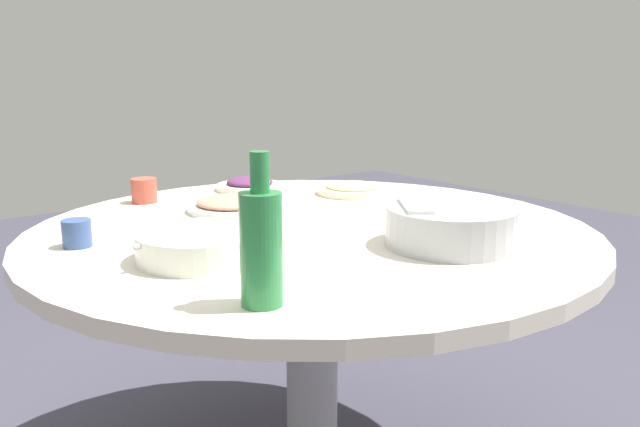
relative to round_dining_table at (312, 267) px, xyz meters
name	(u,v)px	position (x,y,z in m)	size (l,w,h in m)	color
round_dining_table	(312,267)	(0.00, 0.00, 0.00)	(1.37, 1.37, 0.73)	#99999E
rice_bowl	(451,226)	(-0.33, -0.13, 0.15)	(0.28, 0.28, 0.10)	#B2B5BA
soup_bowl	(199,246)	(-0.08, 0.35, 0.13)	(0.25, 0.28, 0.06)	white
dish_noodles	(353,189)	(0.26, -0.36, 0.12)	(0.22, 0.22, 0.04)	#EEE2C8
dish_shrimp	(232,204)	(0.28, 0.06, 0.12)	(0.24, 0.24, 0.04)	silver
dish_tofu_braise	(455,208)	(-0.13, -0.38, 0.12)	(0.19, 0.19, 0.04)	silver
dish_eggplant	(250,185)	(0.51, -0.15, 0.12)	(0.21, 0.21, 0.04)	silver
green_bottle	(261,245)	(-0.38, 0.39, 0.20)	(0.07, 0.07, 0.25)	#2C8343
tea_cup_near	(144,191)	(0.53, 0.19, 0.14)	(0.07, 0.07, 0.07)	#C6503D
tea_cup_far	(77,233)	(0.17, 0.51, 0.13)	(0.06, 0.06, 0.06)	#38538B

